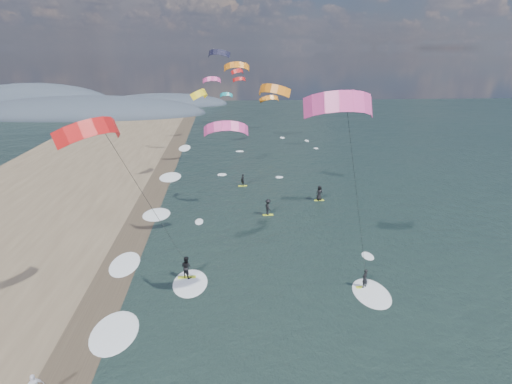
{
  "coord_description": "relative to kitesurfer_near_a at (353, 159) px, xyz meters",
  "views": [
    {
      "loc": [
        -3.16,
        -17.03,
        16.81
      ],
      "look_at": [
        -1.0,
        12.0,
        7.0
      ],
      "focal_mm": 30.0,
      "sensor_mm": 36.0,
      "label": 1
    }
  ],
  "objects": [
    {
      "name": "far_kitesurfers",
      "position": [
        -0.71,
        22.57,
        -10.2
      ],
      "size": [
        9.73,
        11.24,
        1.78
      ],
      "color": "#DCF22A",
      "rests_on": "ground"
    },
    {
      "name": "kitesurfer_near_b",
      "position": [
        -12.54,
        2.88,
        -2.01
      ],
      "size": [
        6.96,
        9.35,
        13.89
      ],
      "color": "#DCF22A",
      "rests_on": "ground"
    },
    {
      "name": "coastal_hills",
      "position": [
        -48.68,
        102.64,
        -11.08
      ],
      "size": [
        80.0,
        41.0,
        15.0
      ],
      "color": "#3D4756",
      "rests_on": "ground"
    },
    {
      "name": "wet_sand_strip",
      "position": [
        -15.84,
        4.78,
        -11.08
      ],
      "size": [
        3.0,
        240.0,
        0.0
      ],
      "primitive_type": "cube",
      "color": "#382D23",
      "rests_on": "ground"
    },
    {
      "name": "kitesurfer_near_a",
      "position": [
        0.0,
        0.0,
        0.0
      ],
      "size": [
        7.42,
        8.2,
        15.33
      ],
      "color": "#DCF22A",
      "rests_on": "ground"
    },
    {
      "name": "shoreline_surf",
      "position": [
        -14.64,
        9.53,
        -11.08
      ],
      "size": [
        2.4,
        79.4,
        0.11
      ],
      "color": "white",
      "rests_on": "ground"
    },
    {
      "name": "bg_kite_field",
      "position": [
        -5.07,
        47.11,
        0.67
      ],
      "size": [
        14.3,
        73.29,
        10.55
      ],
      "color": "yellow",
      "rests_on": "ground"
    }
  ]
}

